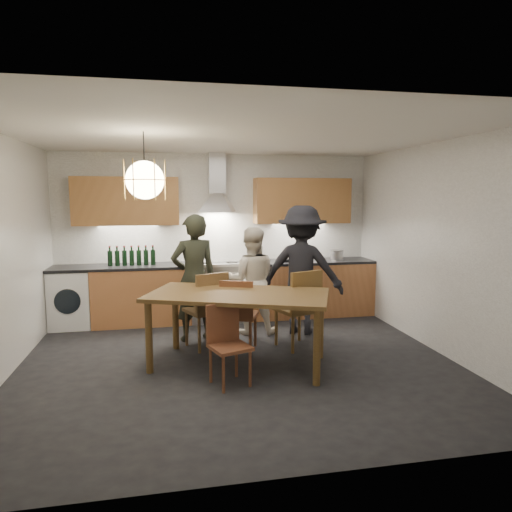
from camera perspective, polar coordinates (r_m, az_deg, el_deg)
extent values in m
plane|color=black|center=(5.48, -2.20, -13.15)|extent=(5.00, 5.00, 0.00)
cube|color=white|center=(7.39, -4.94, 2.53)|extent=(5.00, 0.02, 2.60)
cube|color=white|center=(3.00, 4.35, -4.67)|extent=(5.00, 0.02, 2.60)
cube|color=white|center=(6.08, 21.72, 0.97)|extent=(0.02, 4.50, 2.60)
cube|color=white|center=(5.18, -2.35, 14.89)|extent=(5.00, 4.50, 0.02)
cube|color=#D48951|center=(7.19, -13.98, -4.81)|extent=(1.45, 0.60, 0.86)
cube|color=#D48951|center=(7.53, 6.64, -4.10)|extent=(2.05, 0.60, 0.86)
cube|color=white|center=(7.32, -22.05, -4.96)|extent=(0.58, 0.58, 0.85)
cube|color=black|center=(7.14, -16.50, -1.32)|extent=(2.05, 0.62, 0.04)
cube|color=black|center=(7.45, 6.69, -0.70)|extent=(2.05, 0.62, 0.04)
cube|color=silver|center=(7.23, -4.61, -4.79)|extent=(0.90, 0.60, 0.80)
cube|color=black|center=(6.96, -4.34, -5.44)|extent=(0.78, 0.02, 0.42)
cube|color=slate|center=(7.15, -4.64, -1.34)|extent=(0.90, 0.60, 0.08)
cube|color=silver|center=(6.89, -4.41, -1.17)|extent=(0.90, 0.08, 0.04)
cube|color=#B87F46|center=(7.17, -15.90, 6.61)|extent=(1.55, 0.35, 0.72)
cube|color=#B87F46|center=(7.47, 5.78, 6.87)|extent=(1.55, 0.35, 0.72)
cube|color=silver|center=(7.25, -4.92, 10.27)|extent=(0.26, 0.22, 0.62)
cylinder|color=black|center=(5.00, -13.82, 12.07)|extent=(0.01, 0.01, 0.50)
sphere|color=#FFE0A5|center=(4.98, -13.73, 9.21)|extent=(0.40, 0.40, 0.40)
torus|color=gold|center=(4.98, -13.73, 9.21)|extent=(0.43, 0.43, 0.01)
cube|color=brown|center=(5.18, -2.22, -4.89)|extent=(2.23, 1.66, 0.04)
cylinder|color=brown|center=(5.19, -13.24, -9.89)|extent=(0.08, 0.08, 0.80)
cylinder|color=brown|center=(5.92, -10.03, -7.64)|extent=(0.08, 0.08, 0.80)
cylinder|color=brown|center=(4.78, 7.63, -11.27)|extent=(0.08, 0.08, 0.80)
cylinder|color=brown|center=(5.57, 8.06, -8.57)|extent=(0.08, 0.08, 0.80)
cube|color=brown|center=(5.92, -6.37, -6.78)|extent=(0.59, 0.59, 0.04)
cube|color=brown|center=(5.69, -5.46, -4.61)|extent=(0.43, 0.21, 0.49)
cylinder|color=brown|center=(6.22, -5.64, -8.45)|extent=(0.04, 0.04, 0.46)
cylinder|color=brown|center=(5.92, -3.94, -9.27)|extent=(0.04, 0.04, 0.46)
cylinder|color=brown|center=(6.07, -8.67, -8.92)|extent=(0.04, 0.04, 0.46)
cylinder|color=brown|center=(5.75, -7.10, -9.80)|extent=(0.04, 0.04, 0.46)
cube|color=brown|center=(5.79, -2.05, -7.42)|extent=(0.54, 0.54, 0.04)
cube|color=brown|center=(5.55, -2.48, -5.44)|extent=(0.40, 0.19, 0.45)
cylinder|color=brown|center=(5.98, -0.10, -9.25)|extent=(0.04, 0.04, 0.43)
cylinder|color=brown|center=(5.66, -0.72, -10.21)|extent=(0.04, 0.04, 0.43)
cylinder|color=brown|center=(6.04, -3.27, -9.07)|extent=(0.04, 0.04, 0.43)
cylinder|color=brown|center=(5.73, -4.07, -10.00)|extent=(0.04, 0.04, 0.43)
cube|color=brown|center=(5.90, 5.08, -6.68)|extent=(0.59, 0.59, 0.04)
cube|color=brown|center=(5.67, 6.34, -4.42)|extent=(0.45, 0.20, 0.50)
cylinder|color=brown|center=(6.22, 5.45, -8.40)|extent=(0.04, 0.04, 0.47)
cylinder|color=brown|center=(5.93, 7.59, -9.21)|extent=(0.04, 0.04, 0.47)
cylinder|color=brown|center=(6.01, 2.54, -8.92)|extent=(0.04, 0.04, 0.47)
cylinder|color=brown|center=(5.72, 4.62, -9.81)|extent=(0.04, 0.04, 0.47)
cube|color=#5A2F1C|center=(4.76, -3.27, -11.32)|extent=(0.47, 0.47, 0.04)
cube|color=#5A2F1C|center=(4.84, -4.19, -8.26)|extent=(0.36, 0.15, 0.41)
cylinder|color=#5A2F1C|center=(4.64, -4.10, -14.56)|extent=(0.03, 0.03, 0.38)
cylinder|color=#5A2F1C|center=(4.90, -5.68, -13.38)|extent=(0.03, 0.03, 0.38)
cylinder|color=#5A2F1C|center=(4.77, -0.74, -13.92)|extent=(0.03, 0.03, 0.38)
cylinder|color=#5A2F1C|center=(5.02, -2.46, -12.82)|extent=(0.03, 0.03, 0.38)
imported|color=black|center=(6.16, -7.76, -2.71)|extent=(0.70, 0.54, 1.70)
imported|color=silver|center=(6.43, -0.61, -3.09)|extent=(0.83, 0.70, 1.51)
imported|color=black|center=(6.45, 5.73, -1.74)|extent=(1.34, 1.09, 1.81)
imported|color=silver|center=(7.32, 3.84, -0.38)|extent=(0.37, 0.37, 0.07)
cylinder|color=#A8A7AB|center=(7.58, 10.05, 0.09)|extent=(0.28, 0.28, 0.15)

